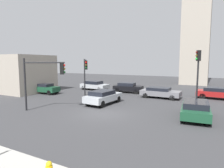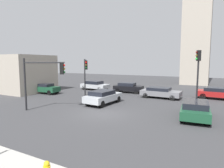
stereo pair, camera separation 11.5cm
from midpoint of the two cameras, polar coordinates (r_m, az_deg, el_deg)
The scene contains 13 objects.
ground_plane at distance 16.40m, azimuth -2.43°, elevation -8.71°, with size 92.42×92.42×0.00m, color #38383A.
traffic_light_0 at distance 20.05m, azimuth 24.24°, elevation 4.37°, with size 0.49×0.44×5.41m.
traffic_light_1 at distance 18.04m, azimuth -19.22°, elevation 2.80°, with size 3.16×1.95×4.64m.
traffic_light_2 at distance 23.44m, azimuth -7.74°, elevation 4.25°, with size 2.37×2.91×4.70m.
car_0 at distance 19.87m, azimuth -2.48°, elevation -3.76°, with size 2.30×4.55×1.42m.
car_1 at distance 23.93m, azimuth 14.23°, elevation -2.39°, with size 4.68×2.16×1.27m.
car_3 at distance 27.94m, azimuth -19.02°, elevation -1.18°, with size 4.01×1.80×1.38m.
car_4 at distance 16.23m, azimuth 23.60°, elevation -6.79°, with size 2.35×4.77×1.36m.
car_5 at distance 30.09m, azimuth -5.02°, elevation -0.34°, with size 4.53×2.28×1.39m.
car_7 at distance 27.36m, azimuth 4.90°, elevation -0.98°, with size 4.18×2.18×1.41m.
car_8 at distance 25.64m, azimuth 29.10°, elevation -2.34°, with size 4.82×2.24×1.34m.
building_flank at distance 33.51m, azimuth -27.98°, elevation 2.89°, with size 13.57×6.58×5.28m, color #A89E8E.
skyline_tower at distance 42.10m, azimuth 24.09°, elevation 18.42°, with size 4.96×4.96×26.80m, color #A89E8E.
Camera 2 is at (8.11, -13.59, 4.29)m, focal length 30.90 mm.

